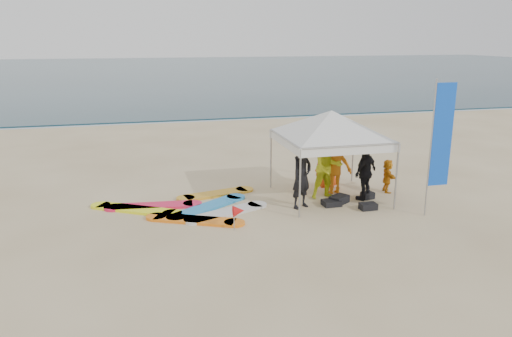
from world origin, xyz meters
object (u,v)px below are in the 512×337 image
object	(u,v)px
person_black_a	(302,176)
person_yellow	(328,167)
person_black_b	(365,172)
surfboard_spread	(188,208)
canopy_tent	(332,111)
marker_pennant	(239,211)
person_orange_a	(335,165)
person_orange_b	(328,163)
feather_flag	(441,137)
person_seated	(387,176)

from	to	relation	value
person_black_a	person_yellow	bearing A→B (deg)	0.98
person_black_b	surfboard_spread	bearing A→B (deg)	-36.43
person_black_b	canopy_tent	distance (m)	2.04
person_black_b	person_black_a	bearing A→B (deg)	-25.76
person_black_b	marker_pennant	bearing A→B (deg)	-12.51
surfboard_spread	person_black_a	bearing A→B (deg)	-11.47
person_orange_a	surfboard_spread	size ratio (longest dim) A/B	0.38
person_yellow	canopy_tent	world-z (taller)	canopy_tent
person_orange_b	feather_flag	distance (m)	3.83
person_black_a	marker_pennant	xyz separation A→B (m)	(-2.04, -1.21, -0.43)
person_black_a	canopy_tent	distance (m)	2.09
person_seated	canopy_tent	world-z (taller)	canopy_tent
person_yellow	canopy_tent	size ratio (longest dim) A/B	0.48
person_black_a	person_black_b	distance (m)	2.04
person_orange_b	feather_flag	bearing A→B (deg)	127.14
person_black_a	canopy_tent	xyz separation A→B (m)	(1.09, 0.66, 1.66)
feather_flag	marker_pennant	world-z (taller)	feather_flag
person_orange_a	person_orange_b	world-z (taller)	person_orange_a
person_yellow	marker_pennant	xyz separation A→B (m)	(-3.05, -1.82, -0.45)
person_orange_a	canopy_tent	world-z (taller)	canopy_tent
person_black_b	canopy_tent	size ratio (longest dim) A/B	0.42
person_black_a	person_orange_b	distance (m)	2.21
person_black_a	person_yellow	size ratio (longest dim) A/B	0.98
surfboard_spread	person_orange_a	bearing A→B (deg)	5.48
person_yellow	surfboard_spread	size ratio (longest dim) A/B	0.42
marker_pennant	surfboard_spread	xyz separation A→B (m)	(-1.04, 1.84, -0.46)
person_black_b	person_yellow	bearing A→B (deg)	-52.92
person_orange_b	feather_flag	xyz separation A→B (m)	(1.82, -3.08, 1.36)
person_black_a	canopy_tent	world-z (taller)	canopy_tent
person_seated	surfboard_spread	xyz separation A→B (m)	(-6.11, -0.10, -0.48)
canopy_tent	feather_flag	world-z (taller)	feather_flag
person_orange_a	surfboard_spread	world-z (taller)	person_orange_a
person_yellow	person_black_b	distance (m)	1.10
person_black_b	feather_flag	world-z (taller)	feather_flag
person_orange_b	marker_pennant	world-z (taller)	person_orange_b
canopy_tent	person_yellow	bearing A→B (deg)	-147.36
person_orange_a	marker_pennant	distance (m)	4.16
person_yellow	person_orange_b	world-z (taller)	person_yellow
person_black_a	person_seated	xyz separation A→B (m)	(3.03, 0.72, -0.41)
person_black_a	person_black_b	bearing A→B (deg)	-23.99
person_orange_b	canopy_tent	size ratio (longest dim) A/B	0.39
feather_flag	surfboard_spread	xyz separation A→B (m)	(-6.35, 2.04, -2.10)
person_yellow	feather_flag	size ratio (longest dim) A/B	0.52
person_yellow	person_seated	world-z (taller)	person_yellow
person_black_a	surfboard_spread	distance (m)	3.27
person_seated	feather_flag	size ratio (longest dim) A/B	0.28
person_black_a	marker_pennant	size ratio (longest dim) A/B	2.90
person_black_b	person_orange_b	size ratio (longest dim) A/B	1.07
person_orange_b	person_seated	distance (m)	1.86
canopy_tent	surfboard_spread	bearing A→B (deg)	-179.52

